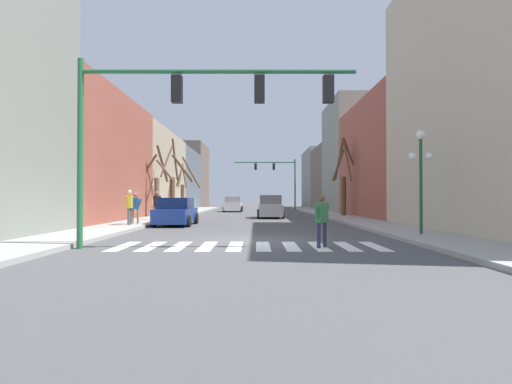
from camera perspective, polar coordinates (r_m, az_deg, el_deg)
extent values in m
plane|color=#4C4C4F|center=(14.65, -1.04, -6.96)|extent=(240.00, 240.00, 0.00)
cube|color=#9E9E99|center=(16.23, -25.86, -6.01)|extent=(2.64, 90.00, 0.15)
cube|color=#9E9E99|center=(16.04, 24.09, -6.08)|extent=(2.64, 90.00, 0.15)
cube|color=#934C3D|center=(27.91, -24.17, 4.44)|extent=(6.00, 13.25, 8.18)
cube|color=tan|center=(41.20, -16.13, 2.64)|extent=(6.00, 15.04, 8.05)
cube|color=#515B66|center=(54.67, -12.12, 1.72)|extent=(6.00, 12.75, 7.93)
cube|color=#66564C|center=(66.37, -10.00, 2.26)|extent=(6.00, 11.00, 10.21)
cube|color=#934C3D|center=(32.89, 19.20, 4.35)|extent=(6.00, 13.73, 8.99)
cube|color=gray|center=(44.23, 14.12, 4.82)|extent=(6.00, 9.79, 11.78)
cube|color=#66564C|center=(53.70, 11.52, 1.93)|extent=(6.00, 9.96, 8.23)
cube|color=gray|center=(64.20, 9.59, 1.85)|extent=(6.00, 11.38, 9.05)
cube|color=white|center=(13.64, -18.57, -7.36)|extent=(0.45, 2.60, 0.01)
cube|color=white|center=(13.39, -14.88, -7.50)|extent=(0.45, 2.60, 0.01)
cube|color=white|center=(13.19, -11.07, -7.61)|extent=(0.45, 2.60, 0.01)
cube|color=white|center=(13.05, -7.15, -7.70)|extent=(0.45, 2.60, 0.01)
cube|color=white|center=(12.97, -3.16, -7.74)|extent=(0.45, 2.60, 0.01)
cube|color=white|center=(12.96, 0.85, -7.75)|extent=(0.45, 2.60, 0.01)
cube|color=white|center=(13.01, 4.85, -7.72)|extent=(0.45, 2.60, 0.01)
cube|color=white|center=(13.11, 8.81, -7.66)|extent=(0.45, 2.60, 0.01)
cube|color=white|center=(13.28, 12.68, -7.56)|extent=(0.45, 2.60, 0.01)
cube|color=white|center=(13.51, 16.44, -7.43)|extent=(0.45, 2.60, 0.01)
cylinder|color=#236038|center=(13.48, -23.99, 5.08)|extent=(0.18, 0.18, 5.87)
cylinder|color=#236038|center=(12.92, -5.59, 16.77)|extent=(8.51, 0.14, 0.14)
cube|color=black|center=(12.95, -11.40, 14.21)|extent=(0.32, 0.28, 0.84)
cube|color=black|center=(12.72, 0.33, 14.48)|extent=(0.32, 0.28, 0.84)
cube|color=black|center=(12.91, 10.11, 14.25)|extent=(0.32, 0.28, 0.84)
cylinder|color=#236038|center=(51.08, 5.43, 1.07)|extent=(0.18, 0.18, 6.48)
cylinder|color=#236038|center=(51.02, 1.09, 4.26)|extent=(7.73, 0.14, 0.14)
cube|color=black|center=(51.01, 2.39, 3.64)|extent=(0.32, 0.28, 0.84)
cube|color=black|center=(50.96, -0.22, 3.65)|extent=(0.32, 0.28, 0.84)
cylinder|color=#1E4C2D|center=(16.84, 22.32, 0.72)|extent=(0.12, 0.12, 3.70)
sphere|color=white|center=(17.01, 22.29, 7.57)|extent=(0.36, 0.36, 0.36)
sphere|color=white|center=(16.79, 21.29, 4.77)|extent=(0.31, 0.31, 0.31)
sphere|color=white|center=(17.04, 23.30, 4.70)|extent=(0.31, 0.31, 0.31)
cube|color=silver|center=(44.51, -3.47, -2.08)|extent=(1.81, 4.37, 0.81)
cube|color=slate|center=(44.50, -3.47, -1.13)|extent=(1.67, 2.27, 0.66)
cylinder|color=black|center=(43.12, -2.34, -2.47)|extent=(0.22, 0.64, 0.64)
cylinder|color=black|center=(43.23, -4.80, -2.46)|extent=(0.22, 0.64, 0.64)
cylinder|color=black|center=(45.82, -2.22, -2.37)|extent=(0.22, 0.64, 0.64)
cylinder|color=black|center=(45.93, -4.52, -2.36)|extent=(0.22, 0.64, 0.64)
cube|color=gray|center=(30.77, 1.88, -2.59)|extent=(1.76, 4.11, 0.87)
cube|color=#464648|center=(30.76, 1.88, -1.12)|extent=(1.62, 2.14, 0.71)
cylinder|color=black|center=(32.03, 0.19, -3.04)|extent=(0.22, 0.64, 0.64)
cylinder|color=black|center=(32.10, 3.41, -3.04)|extent=(0.22, 0.64, 0.64)
cylinder|color=black|center=(29.49, 0.22, -3.24)|extent=(0.22, 0.64, 0.64)
cylinder|color=black|center=(29.56, 3.72, -3.23)|extent=(0.22, 0.64, 0.64)
cube|color=navy|center=(23.06, -11.50, -3.31)|extent=(1.80, 4.38, 0.76)
cube|color=#0E1C46|center=(23.04, -11.50, -1.58)|extent=(1.66, 2.28, 0.63)
cylinder|color=black|center=(24.59, -12.98, -3.70)|extent=(0.22, 0.64, 0.64)
cylinder|color=black|center=(24.25, -8.74, -3.75)|extent=(0.22, 0.64, 0.64)
cylinder|color=black|center=(21.95, -14.56, -4.04)|extent=(0.22, 0.64, 0.64)
cylinder|color=black|center=(21.57, -9.82, -4.12)|extent=(0.22, 0.64, 0.64)
cylinder|color=#282D47|center=(26.08, -13.92, -2.96)|extent=(0.13, 0.13, 0.86)
cylinder|color=#282D47|center=(26.32, -14.35, -2.93)|extent=(0.13, 0.13, 0.86)
cube|color=black|center=(26.18, -14.13, -1.26)|extent=(0.48, 0.44, 0.68)
sphere|color=#8C664C|center=(26.18, -14.12, -0.17)|extent=(0.24, 0.24, 0.24)
cylinder|color=black|center=(25.99, -13.79, -1.36)|extent=(0.29, 0.25, 0.66)
cylinder|color=black|center=(26.37, -14.46, -1.35)|extent=(0.29, 0.25, 0.66)
cylinder|color=#282D47|center=(12.62, 8.78, -6.14)|extent=(0.12, 0.12, 0.79)
cylinder|color=#282D47|center=(12.83, 9.63, -6.05)|extent=(0.12, 0.12, 0.79)
cube|color=#337542|center=(12.68, 9.20, -2.93)|extent=(0.44, 0.41, 0.62)
sphere|color=brown|center=(12.67, 9.19, -0.87)|extent=(0.22, 0.22, 0.22)
cylinder|color=#337542|center=(12.51, 8.53, -3.15)|extent=(0.26, 0.24, 0.60)
cylinder|color=#337542|center=(12.85, 9.85, -3.08)|extent=(0.26, 0.24, 0.60)
cylinder|color=#4C4C51|center=(22.00, -17.69, -3.34)|extent=(0.13, 0.13, 0.87)
cylinder|color=#4C4C51|center=(21.70, -17.90, -3.37)|extent=(0.13, 0.13, 0.87)
cube|color=gold|center=(21.83, -17.79, -1.33)|extent=(0.26, 0.43, 0.68)
sphere|color=beige|center=(21.83, -17.78, -0.02)|extent=(0.24, 0.24, 0.24)
cylinder|color=gold|center=(22.07, -17.62, -1.44)|extent=(0.11, 0.30, 0.66)
cylinder|color=gold|center=(21.59, -17.95, -1.45)|extent=(0.11, 0.30, 0.66)
cylinder|color=#7A705B|center=(22.71, -17.39, -3.35)|extent=(0.12, 0.12, 0.80)
cylinder|color=#7A705B|center=(22.63, -16.69, -3.36)|extent=(0.12, 0.12, 0.80)
cube|color=#235693|center=(22.64, -17.04, -1.56)|extent=(0.39, 0.23, 0.63)
sphere|color=#8C664C|center=(22.64, -17.03, -0.40)|extent=(0.22, 0.22, 0.22)
cylinder|color=#235693|center=(22.71, -17.58, -1.66)|extent=(0.27, 0.09, 0.61)
cylinder|color=#235693|center=(22.58, -16.49, -1.67)|extent=(0.27, 0.09, 0.61)
cylinder|color=brown|center=(32.60, -12.04, -0.59)|extent=(0.40, 0.40, 3.06)
cylinder|color=brown|center=(31.96, -12.82, 4.31)|extent=(0.64, 1.82, 2.62)
cylinder|color=brown|center=(32.74, -10.62, 3.36)|extent=(1.73, 0.66, 2.28)
cylinder|color=brown|center=(33.69, -11.66, 4.54)|extent=(0.18, 2.08, 3.29)
cylinder|color=brown|center=(38.88, -10.62, -0.93)|extent=(0.36, 0.36, 2.66)
cylinder|color=brown|center=(38.87, -9.39, 2.75)|extent=(1.82, 0.32, 3.07)
cylinder|color=brown|center=(38.55, -10.35, 2.18)|extent=(0.65, 0.86, 2.20)
cylinder|color=brown|center=(38.34, -10.91, 2.36)|extent=(0.31, 1.37, 2.35)
cylinder|color=brown|center=(38.60, -11.04, 2.24)|extent=(0.57, 0.89, 2.01)
cylinder|color=brown|center=(32.79, 12.24, -0.56)|extent=(0.39, 0.39, 3.10)
cylinder|color=brown|center=(33.29, 13.31, 4.45)|extent=(1.53, 0.61, 3.60)
cylinder|color=brown|center=(32.49, 11.51, 3.82)|extent=(1.16, 0.83, 2.69)
cylinder|color=brown|center=(33.46, 11.63, 4.66)|extent=(0.61, 1.34, 3.40)
cylinder|color=brown|center=(32.07, 12.75, 4.48)|extent=(0.35, 1.94, 3.37)
cylinder|color=brown|center=(30.91, -14.17, -0.73)|extent=(0.37, 0.37, 2.90)
cylinder|color=brown|center=(32.23, -13.39, 3.93)|extent=(0.39, 2.68, 2.76)
cylinder|color=brown|center=(31.43, -15.29, 3.47)|extent=(1.55, 0.74, 2.01)
cylinder|color=brown|center=(30.81, -13.01, 3.02)|extent=(1.41, 0.21, 1.68)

